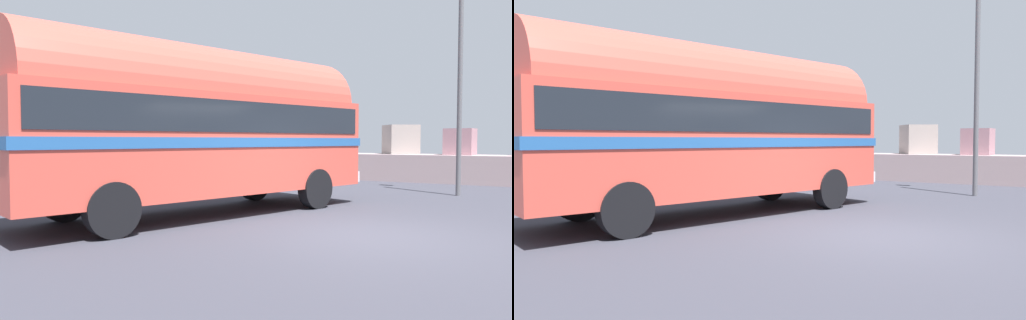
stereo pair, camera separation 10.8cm
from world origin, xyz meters
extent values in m
cube|color=#33333D|center=(0.00, 0.00, 0.01)|extent=(32.00, 26.00, 0.02)
cube|color=gray|center=(0.00, 11.80, 0.55)|extent=(31.36, 1.80, 1.10)
sphere|color=gray|center=(-12.54, 11.49, 1.73)|extent=(1.26, 1.26, 1.26)
cube|color=gray|center=(-10.30, 11.33, 1.67)|extent=(1.48, 1.45, 1.13)
sphere|color=gray|center=(-7.85, 11.48, 1.80)|extent=(1.40, 1.40, 1.40)
sphere|color=gray|center=(-4.69, 12.12, 1.53)|extent=(0.87, 0.87, 0.87)
cube|color=#9E9189|center=(-2.36, 12.08, 1.70)|extent=(1.66, 1.65, 1.21)
cube|color=gray|center=(-0.04, 11.95, 1.61)|extent=(1.14, 1.12, 1.03)
cylinder|color=black|center=(-4.18, 3.21, 0.50)|extent=(0.55, 1.00, 0.96)
cylinder|color=black|center=(-2.07, 2.55, 0.50)|extent=(0.55, 1.00, 0.96)
cylinder|color=black|center=(-5.73, -1.77, 0.50)|extent=(0.55, 1.00, 0.96)
cylinder|color=black|center=(-3.62, -2.42, 0.50)|extent=(0.55, 1.00, 0.96)
cube|color=#CC483B|center=(-3.90, 0.39, 1.57)|extent=(4.78, 8.73, 2.10)
cylinder|color=#CC483B|center=(-3.90, 0.39, 2.62)|extent=(4.49, 8.35, 2.20)
cube|color=#245593|center=(-3.90, 0.39, 1.63)|extent=(4.85, 8.83, 0.20)
cube|color=black|center=(-3.90, 0.39, 2.15)|extent=(4.72, 8.42, 0.64)
cube|color=silver|center=(-2.63, 4.47, 0.70)|extent=(2.22, 0.83, 0.28)
cylinder|color=#5B5B60|center=(0.54, 7.15, 3.15)|extent=(0.14, 0.14, 6.29)
camera|label=1|loc=(2.49, -8.01, 1.67)|focal=33.27mm
camera|label=2|loc=(2.58, -7.96, 1.67)|focal=33.27mm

